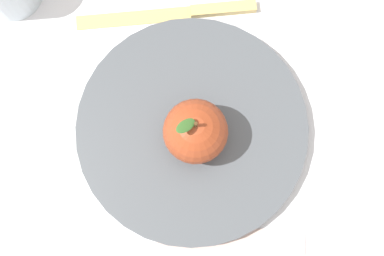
{
  "coord_description": "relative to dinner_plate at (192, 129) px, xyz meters",
  "views": [
    {
      "loc": [
        0.01,
        0.12,
        0.6
      ],
      "look_at": [
        -0.01,
        0.01,
        0.02
      ],
      "focal_mm": 48.35,
      "sensor_mm": 36.0,
      "label": 1
    }
  ],
  "objects": [
    {
      "name": "ground_plane",
      "position": [
        0.01,
        -0.01,
        -0.01
      ],
      "size": [
        2.4,
        2.4,
        0.0
      ],
      "primitive_type": "plane",
      "color": "silver"
    },
    {
      "name": "dinner_plate",
      "position": [
        0.0,
        0.0,
        0.0
      ],
      "size": [
        0.27,
        0.27,
        0.02
      ],
      "color": "#4C5156",
      "rests_on": "ground_plane"
    },
    {
      "name": "apple",
      "position": [
        -0.0,
        0.01,
        0.04
      ],
      "size": [
        0.07,
        0.07,
        0.09
      ],
      "color": "#9E3D1E",
      "rests_on": "dinner_plate"
    },
    {
      "name": "knife",
      "position": [
        -0.02,
        -0.15,
        -0.01
      ],
      "size": [
        0.22,
        0.04,
        0.01
      ],
      "color": "#D8B766",
      "rests_on": "ground_plane"
    }
  ]
}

